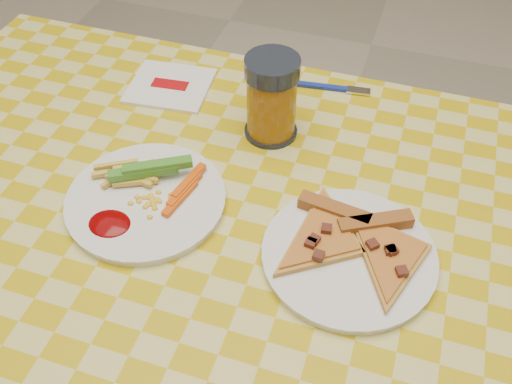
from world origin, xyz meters
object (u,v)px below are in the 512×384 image
table (230,267)px  drink_glass (272,99)px  plate_left (146,201)px  plate_right (349,257)px

table → drink_glass: 0.28m
plate_left → plate_right: 0.31m
table → drink_glass: size_ratio=8.83×
plate_right → drink_glass: bearing=129.0°
table → plate_right: (0.17, 0.01, 0.08)m
table → plate_right: size_ratio=5.44×
drink_glass → table: bearing=-88.0°
plate_right → drink_glass: size_ratio=1.62×
table → plate_right: plate_right is taller
table → plate_left: bearing=171.4°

